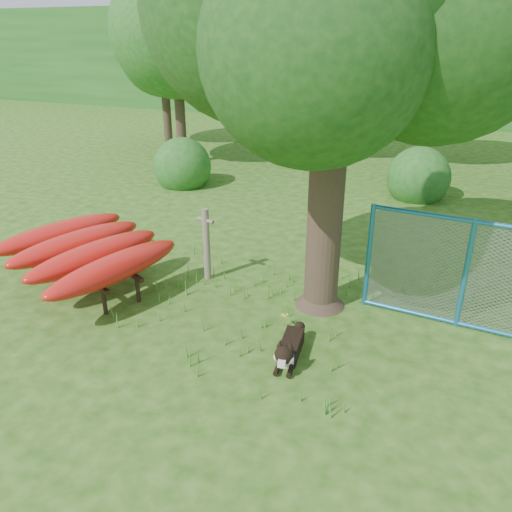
% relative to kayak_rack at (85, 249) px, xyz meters
% --- Properties ---
extents(ground, '(80.00, 80.00, 0.00)m').
position_rel_kayak_rack_xyz_m(ground, '(3.08, -0.78, -0.74)').
color(ground, '#254E0F').
rests_on(ground, ground).
extents(wooden_post, '(0.39, 0.17, 1.44)m').
position_rel_kayak_rack_xyz_m(wooden_post, '(1.95, 1.13, 0.02)').
color(wooden_post, '#706554').
rests_on(wooden_post, ground).
extents(kayak_rack, '(3.46, 3.75, 0.97)m').
position_rel_kayak_rack_xyz_m(kayak_rack, '(0.00, 0.00, 0.00)').
color(kayak_rack, black).
rests_on(kayak_rack, ground).
extents(husky_dog, '(0.40, 1.19, 0.53)m').
position_rel_kayak_rack_xyz_m(husky_dog, '(4.32, -0.80, -0.55)').
color(husky_dog, black).
rests_on(husky_dog, ground).
extents(fence_section, '(3.19, 0.34, 3.11)m').
position_rel_kayak_rack_xyz_m(fence_section, '(6.55, 1.18, 0.20)').
color(fence_section, teal).
rests_on(fence_section, ground).
extents(wildflower_clump, '(0.11, 0.10, 0.24)m').
position_rel_kayak_rack_xyz_m(wildflower_clump, '(3.95, 0.04, -0.55)').
color(wildflower_clump, '#4C8E2E').
rests_on(wildflower_clump, ground).
extents(bg_tree_a, '(4.40, 4.40, 6.70)m').
position_rel_kayak_rack_xyz_m(bg_tree_a, '(-3.42, 9.22, 3.74)').
color(bg_tree_a, '#36271D').
rests_on(bg_tree_a, ground).
extents(bg_tree_c, '(4.00, 4.00, 6.12)m').
position_rel_kayak_rack_xyz_m(bg_tree_c, '(4.58, 12.22, 3.37)').
color(bg_tree_c, '#36271D').
rests_on(bg_tree_c, ground).
extents(bg_tree_f, '(3.60, 3.60, 5.55)m').
position_rel_kayak_rack_xyz_m(bg_tree_f, '(-5.92, 12.22, 2.99)').
color(bg_tree_f, '#36271D').
rests_on(bg_tree_f, ground).
extents(shrub_left, '(1.80, 1.80, 1.80)m').
position_rel_kayak_rack_xyz_m(shrub_left, '(-1.92, 6.72, -0.74)').
color(shrub_left, '#1F5B1D').
rests_on(shrub_left, ground).
extents(shrub_mid, '(1.80, 1.80, 1.80)m').
position_rel_kayak_rack_xyz_m(shrub_mid, '(5.08, 8.22, -0.74)').
color(shrub_mid, '#1F5B1D').
rests_on(shrub_mid, ground).
extents(wooded_hillside, '(80.00, 12.00, 6.00)m').
position_rel_kayak_rack_xyz_m(wooded_hillside, '(3.08, 27.22, 2.26)').
color(wooded_hillside, '#1F5B1D').
rests_on(wooded_hillside, ground).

